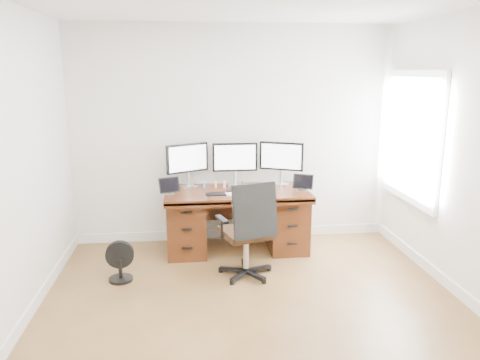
{
  "coord_description": "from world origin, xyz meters",
  "views": [
    {
      "loc": [
        -0.56,
        -3.54,
        2.14
      ],
      "look_at": [
        0.0,
        1.5,
        0.95
      ],
      "focal_mm": 35.0,
      "sensor_mm": 36.0,
      "label": 1
    }
  ],
  "objects": [
    {
      "name": "keyboard",
      "position": [
        -0.0,
        1.64,
        0.76
      ],
      "size": [
        0.31,
        0.17,
        0.01
      ],
      "primitive_type": "cube",
      "rotation": [
        0.0,
        0.0,
        0.15
      ],
      "color": "white",
      "rests_on": "desk"
    },
    {
      "name": "office_chair",
      "position": [
        0.03,
        1.03,
        0.35
      ],
      "size": [
        0.69,
        0.69,
        1.05
      ],
      "rotation": [
        0.0,
        0.0,
        0.29
      ],
      "color": "black",
      "rests_on": "ground"
    },
    {
      "name": "floor_fan",
      "position": [
        -1.3,
        1.09,
        0.21
      ],
      "size": [
        0.29,
        0.25,
        0.43
      ],
      "rotation": [
        0.0,
        0.0,
        0.08
      ],
      "color": "black",
      "rests_on": "ground"
    },
    {
      "name": "figurine_blue",
      "position": [
        -0.39,
        1.95,
        0.8
      ],
      "size": [
        0.04,
        0.04,
        0.09
      ],
      "color": "#5285EB",
      "rests_on": "desk"
    },
    {
      "name": "desk",
      "position": [
        0.0,
        1.83,
        0.4
      ],
      "size": [
        1.7,
        0.8,
        0.75
      ],
      "color": "#441E0D",
      "rests_on": "ground"
    },
    {
      "name": "drawing_tablet",
      "position": [
        -0.26,
        1.67,
        0.76
      ],
      "size": [
        0.24,
        0.15,
        0.01
      ],
      "primitive_type": "cube",
      "rotation": [
        0.0,
        0.0,
        0.01
      ],
      "color": "black",
      "rests_on": "desk"
    },
    {
      "name": "tablet_right",
      "position": [
        0.79,
        1.75,
        0.84
      ],
      "size": [
        0.25,
        0.16,
        0.19
      ],
      "rotation": [
        0.0,
        0.0,
        -0.42
      ],
      "color": "silver",
      "rests_on": "desk"
    },
    {
      "name": "figurine_orange",
      "position": [
        -0.25,
        1.95,
        0.8
      ],
      "size": [
        0.04,
        0.04,
        0.09
      ],
      "color": "#E49853",
      "rests_on": "desk"
    },
    {
      "name": "trackpad",
      "position": [
        0.24,
        1.64,
        0.76
      ],
      "size": [
        0.19,
        0.19,
        0.01
      ],
      "primitive_type": "cube",
      "rotation": [
        0.0,
        0.0,
        0.42
      ],
      "color": "silver",
      "rests_on": "desk"
    },
    {
      "name": "monitor_center",
      "position": [
        -0.0,
        2.07,
        1.09
      ],
      "size": [
        0.55,
        0.14,
        0.53
      ],
      "rotation": [
        0.0,
        0.0,
        -0.01
      ],
      "color": "silver",
      "rests_on": "desk"
    },
    {
      "name": "ground",
      "position": [
        0.0,
        0.0,
        0.0
      ],
      "size": [
        4.5,
        4.5,
        0.0
      ],
      "primitive_type": "plane",
      "color": "brown",
      "rests_on": "ground"
    },
    {
      "name": "monitor_left",
      "position": [
        -0.58,
        2.07,
        1.09
      ],
      "size": [
        0.5,
        0.29,
        0.53
      ],
      "rotation": [
        0.0,
        0.0,
        0.49
      ],
      "color": "silver",
      "rests_on": "desk"
    },
    {
      "name": "monitor_right",
      "position": [
        0.58,
        2.07,
        1.09
      ],
      "size": [
        0.51,
        0.27,
        0.53
      ],
      "rotation": [
        0.0,
        0.0,
        -0.44
      ],
      "color": "silver",
      "rests_on": "desk"
    },
    {
      "name": "figurine_brown",
      "position": [
        0.09,
        1.95,
        0.8
      ],
      "size": [
        0.04,
        0.04,
        0.09
      ],
      "color": "brown",
      "rests_on": "desk"
    },
    {
      "name": "figurine_pink",
      "position": [
        -0.14,
        1.95,
        0.8
      ],
      "size": [
        0.04,
        0.04,
        0.09
      ],
      "color": "#F48CCD",
      "rests_on": "desk"
    },
    {
      "name": "phone",
      "position": [
        -0.05,
        1.8,
        0.76
      ],
      "size": [
        0.14,
        0.09,
        0.01
      ],
      "primitive_type": "cube",
      "rotation": [
        0.0,
        0.0,
        -0.16
      ],
      "color": "black",
      "rests_on": "desk"
    },
    {
      "name": "back_wall",
      "position": [
        0.0,
        2.25,
        1.35
      ],
      "size": [
        4.0,
        0.1,
        2.7
      ],
      "primitive_type": "cube",
      "color": "white",
      "rests_on": "ground"
    },
    {
      "name": "tablet_left",
      "position": [
        -0.79,
        1.75,
        0.84
      ],
      "size": [
        0.25,
        0.14,
        0.19
      ],
      "rotation": [
        0.0,
        0.0,
        0.34
      ],
      "color": "silver",
      "rests_on": "desk"
    }
  ]
}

